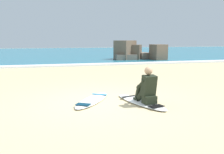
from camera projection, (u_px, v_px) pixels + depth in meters
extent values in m
plane|color=#CCB584|center=(103.00, 102.00, 6.85)|extent=(80.00, 80.00, 0.00)
cube|color=teal|center=(59.00, 53.00, 28.74)|extent=(80.00, 28.00, 0.10)
cube|color=white|center=(71.00, 65.00, 15.65)|extent=(80.00, 0.90, 0.11)
ellipsoid|color=white|center=(141.00, 102.00, 6.72)|extent=(1.04, 2.09, 0.07)
cube|color=black|center=(129.00, 96.00, 7.20)|extent=(0.49, 0.22, 0.01)
cube|color=black|center=(156.00, 106.00, 6.16)|extent=(0.41, 0.33, 0.01)
cube|color=black|center=(149.00, 100.00, 6.38)|extent=(0.35, 0.30, 0.20)
cylinder|color=black|center=(142.00, 93.00, 6.49)|extent=(0.21, 0.42, 0.43)
cylinder|color=black|center=(138.00, 92.00, 6.68)|extent=(0.16, 0.27, 0.42)
cube|color=black|center=(136.00, 99.00, 6.77)|extent=(0.13, 0.23, 0.05)
cylinder|color=black|center=(149.00, 92.00, 6.57)|extent=(0.21, 0.42, 0.43)
cylinder|color=black|center=(145.00, 92.00, 6.76)|extent=(0.16, 0.27, 0.42)
cube|color=black|center=(144.00, 98.00, 6.86)|extent=(0.13, 0.23, 0.05)
cube|color=black|center=(149.00, 86.00, 6.37)|extent=(0.38, 0.34, 0.57)
sphere|color=tan|center=(149.00, 71.00, 6.33)|extent=(0.21, 0.21, 0.21)
cylinder|color=black|center=(141.00, 84.00, 6.44)|extent=(0.15, 0.40, 0.31)
cylinder|color=black|center=(150.00, 84.00, 6.55)|extent=(0.15, 0.40, 0.31)
ellipsoid|color=white|center=(92.00, 100.00, 6.93)|extent=(1.50, 1.96, 0.07)
cube|color=#1E7FB7|center=(99.00, 94.00, 7.45)|extent=(0.46, 0.34, 0.01)
cube|color=#0A2C40|center=(83.00, 104.00, 6.32)|extent=(0.44, 0.40, 0.01)
cube|color=#756656|center=(125.00, 58.00, 19.18)|extent=(1.65, 1.13, 0.52)
cube|color=brown|center=(133.00, 53.00, 19.65)|extent=(1.70, 1.71, 1.23)
cube|color=brown|center=(158.00, 53.00, 19.17)|extent=(1.11, 1.25, 1.26)
cube|color=brown|center=(125.00, 51.00, 19.43)|extent=(1.80, 1.78, 1.56)
cube|color=#756656|center=(143.00, 56.00, 20.06)|extent=(1.31, 1.36, 0.59)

